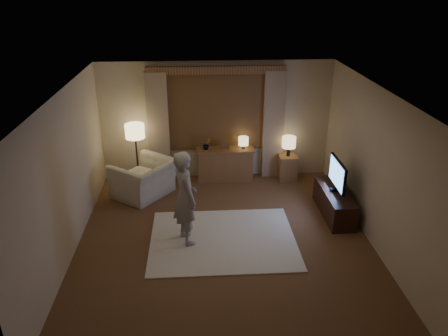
{
  "coord_description": "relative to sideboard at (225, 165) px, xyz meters",
  "views": [
    {
      "loc": [
        -0.42,
        -6.35,
        4.21
      ],
      "look_at": [
        0.03,
        0.6,
        1.12
      ],
      "focal_mm": 35.0,
      "sensor_mm": 36.0,
      "label": 1
    }
  ],
  "objects": [
    {
      "name": "picture_frame",
      "position": [
        -0.0,
        0.0,
        0.45
      ],
      "size": [
        0.16,
        0.02,
        0.2
      ],
      "primitive_type": "cube",
      "color": "brown",
      "rests_on": "sideboard"
    },
    {
      "name": "table_lamp_side",
      "position": [
        1.39,
        -0.05,
        0.52
      ],
      "size": [
        0.3,
        0.3,
        0.44
      ],
      "color": "black",
      "rests_on": "side_table"
    },
    {
      "name": "sideboard",
      "position": [
        0.0,
        0.0,
        0.0
      ],
      "size": [
        1.2,
        0.4,
        0.7
      ],
      "primitive_type": "cube",
      "color": "brown",
      "rests_on": "floor"
    },
    {
      "name": "tv",
      "position": [
        1.97,
        -1.69,
        0.49
      ],
      "size": [
        0.21,
        0.85,
        0.62
      ],
      "color": "black",
      "rests_on": "tv_stand"
    },
    {
      "name": "room",
      "position": [
        -0.18,
        -2.0,
        0.98
      ],
      "size": [
        5.04,
        5.54,
        2.64
      ],
      "color": "brown",
      "rests_on": "ground"
    },
    {
      "name": "armchair",
      "position": [
        -1.71,
        -0.66,
        0.02
      ],
      "size": [
        1.49,
        1.52,
        0.74
      ],
      "primitive_type": "imported",
      "rotation": [
        0.0,
        0.0,
        -2.22
      ],
      "color": "beige",
      "rests_on": "floor"
    },
    {
      "name": "plant",
      "position": [
        -0.4,
        0.0,
        0.5
      ],
      "size": [
        0.17,
        0.13,
        0.3
      ],
      "primitive_type": "imported",
      "color": "#999999",
      "rests_on": "sideboard"
    },
    {
      "name": "table_lamp_sideboard",
      "position": [
        0.4,
        0.0,
        0.55
      ],
      "size": [
        0.22,
        0.22,
        0.3
      ],
      "color": "black",
      "rests_on": "sideboard"
    },
    {
      "name": "tv_stand",
      "position": [
        1.97,
        -1.69,
        -0.1
      ],
      "size": [
        0.45,
        1.4,
        0.5
      ],
      "primitive_type": "cube",
      "color": "black",
      "rests_on": "floor"
    },
    {
      "name": "side_table",
      "position": [
        1.39,
        -0.05,
        -0.07
      ],
      "size": [
        0.4,
        0.4,
        0.56
      ],
      "primitive_type": "cube",
      "color": "brown",
      "rests_on": "floor"
    },
    {
      "name": "person",
      "position": [
        -0.82,
        -2.43,
        0.49
      ],
      "size": [
        0.58,
        0.7,
        1.65
      ],
      "primitive_type": "imported",
      "rotation": [
        0.0,
        0.0,
        1.94
      ],
      "color": "#A7A39B",
      "rests_on": "rug"
    },
    {
      "name": "floor_lamp",
      "position": [
        -1.89,
        -0.14,
        0.81
      ],
      "size": [
        0.4,
        0.4,
        1.39
      ],
      "color": "black",
      "rests_on": "floor"
    },
    {
      "name": "rug",
      "position": [
        -0.2,
        -2.44,
        -0.34
      ],
      "size": [
        2.5,
        2.0,
        0.02
      ],
      "primitive_type": "cube",
      "color": "#F5EDCE",
      "rests_on": "floor"
    }
  ]
}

